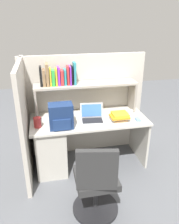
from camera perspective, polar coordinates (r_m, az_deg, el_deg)
name	(u,v)px	position (r m, az deg, el deg)	size (l,w,h in m)	color
ground_plane	(89,162)	(3.52, -0.17, -12.44)	(8.00, 8.00, 0.00)	#595B60
desk	(62,142)	(3.25, -6.97, -7.42)	(1.60, 0.70, 0.73)	beige
cubicle_partition_rear	(84,105)	(3.47, -1.44, 1.67)	(1.84, 0.05, 1.55)	#BCB5A8
cubicle_partition_left	(25,123)	(3.04, -15.89, -2.60)	(0.05, 1.06, 1.55)	#BCB5A8
overhead_hutch	(86,90)	(3.20, -0.91, 5.58)	(1.44, 0.28, 0.45)	gray
reference_books_on_shelf	(58,76)	(3.09, -8.04, 9.00)	(0.48, 0.18, 0.30)	black
laptop	(92,117)	(3.07, 0.64, -1.24)	(0.34, 0.29, 0.22)	#B7BABF
backpack	(61,116)	(2.86, -7.21, -1.12)	(0.30, 0.23, 0.32)	navy
computer_mouse	(138,119)	(3.15, 12.08, -1.84)	(0.06, 0.10, 0.03)	#7299C6
paper_cup	(130,113)	(3.27, 10.25, -0.23)	(0.08, 0.08, 0.08)	white
snack_canister	(37,122)	(2.96, -13.01, -2.57)	(0.10, 0.10, 0.13)	maroon
desk_book_stack	(120,116)	(3.10, 7.64, -1.12)	(0.27, 0.20, 0.11)	olive
office_chair	(96,186)	(2.53, 1.63, -18.04)	(0.52, 0.52, 0.93)	black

